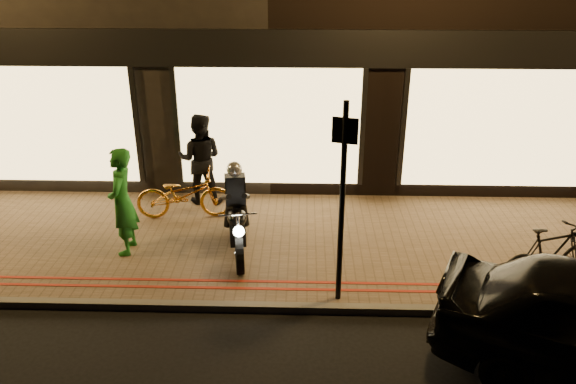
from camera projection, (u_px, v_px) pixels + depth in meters
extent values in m
plane|color=black|center=(254.00, 313.00, 8.22)|extent=(90.00, 90.00, 0.00)
cube|color=brown|center=(264.00, 243.00, 10.02)|extent=(50.00, 4.00, 0.12)
cube|color=#59544C|center=(254.00, 307.00, 8.24)|extent=(50.00, 0.14, 0.12)
cube|color=maroon|center=(256.00, 289.00, 8.58)|extent=(50.00, 0.06, 0.01)
cube|color=maroon|center=(258.00, 281.00, 8.76)|extent=(50.00, 0.06, 0.01)
cube|color=black|center=(268.00, 48.00, 10.55)|extent=(48.00, 0.12, 0.70)
cube|color=#FFD57F|center=(46.00, 125.00, 11.29)|extent=(3.60, 0.06, 2.38)
cube|color=#FFD57F|center=(269.00, 127.00, 11.17)|extent=(3.60, 0.06, 2.38)
cube|color=#FFD57F|center=(497.00, 129.00, 11.04)|extent=(3.60, 0.06, 2.38)
cylinder|color=black|center=(240.00, 254.00, 8.89)|extent=(0.22, 0.65, 0.64)
cylinder|color=black|center=(236.00, 218.00, 10.07)|extent=(0.22, 0.65, 0.64)
cylinder|color=silver|center=(240.00, 254.00, 8.89)|extent=(0.16, 0.16, 0.14)
cylinder|color=silver|center=(236.00, 218.00, 10.07)|extent=(0.16, 0.16, 0.14)
cube|color=black|center=(237.00, 230.00, 9.50)|extent=(0.37, 0.73, 0.30)
ellipsoid|color=black|center=(237.00, 217.00, 9.26)|extent=(0.40, 0.55, 0.29)
cube|color=black|center=(236.00, 206.00, 9.65)|extent=(0.31, 0.58, 0.09)
cylinder|color=silver|center=(238.00, 215.00, 8.77)|extent=(0.60, 0.13, 0.03)
cylinder|color=silver|center=(239.00, 236.00, 8.82)|extent=(0.10, 0.33, 0.71)
sphere|color=white|center=(239.00, 231.00, 8.63)|extent=(0.20, 0.20, 0.17)
cylinder|color=silver|center=(243.00, 224.00, 9.97)|extent=(0.16, 0.55, 0.07)
cube|color=black|center=(235.00, 191.00, 9.39)|extent=(0.37, 0.27, 0.55)
sphere|color=#ACAEB3|center=(234.00, 169.00, 9.17)|extent=(0.30, 0.30, 0.26)
cylinder|color=black|center=(226.00, 197.00, 9.07)|extent=(0.26, 0.60, 0.34)
cylinder|color=black|center=(246.00, 196.00, 9.10)|extent=(0.10, 0.60, 0.34)
cylinder|color=black|center=(228.00, 216.00, 9.52)|extent=(0.23, 0.29, 0.46)
cylinder|color=black|center=(245.00, 215.00, 9.55)|extent=(0.16, 0.28, 0.46)
cylinder|color=black|center=(342.00, 207.00, 7.75)|extent=(0.10, 0.10, 3.00)
cube|color=black|center=(345.00, 131.00, 7.31)|extent=(0.34, 0.13, 0.35)
imported|color=orange|center=(184.00, 194.00, 10.65)|extent=(1.86, 0.81, 0.95)
imported|color=black|center=(549.00, 257.00, 8.43)|extent=(1.79, 1.03, 1.04)
imported|color=#1D6F1F|center=(122.00, 202.00, 9.28)|extent=(0.47, 0.69, 1.85)
imported|color=black|center=(200.00, 159.00, 11.15)|extent=(0.91, 0.71, 1.84)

